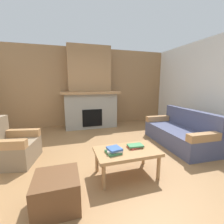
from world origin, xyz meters
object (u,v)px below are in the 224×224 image
fireplace (90,93)px  coffee_table (127,153)px  couch (180,133)px  ottoman (57,191)px  armchair (11,148)px

fireplace → coffee_table: (0.09, -3.10, -0.79)m
couch → coffee_table: 1.94m
ottoman → couch: bearing=23.0°
fireplace → coffee_table: fireplace is taller
armchair → coffee_table: armchair is taller
armchair → ottoman: bearing=-57.4°
fireplace → ottoman: 3.72m
fireplace → couch: bearing=-51.1°
couch → coffee_table: bearing=-154.8°
couch → ottoman: bearing=-157.0°
couch → coffee_table: size_ratio=1.84×
fireplace → armchair: size_ratio=3.03×
armchair → coffee_table: 2.17m
couch → armchair: bearing=177.1°
couch → armchair: (-3.67, 0.19, 0.01)m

